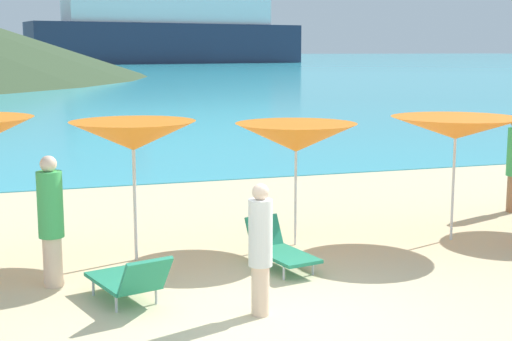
# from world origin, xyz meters

# --- Properties ---
(ground_plane) EXTENTS (50.00, 100.00, 0.30)m
(ground_plane) POSITION_xyz_m (0.00, 10.00, -0.15)
(ground_plane) COLOR beige
(ocean_water) EXTENTS (650.00, 440.00, 0.02)m
(ocean_water) POSITION_xyz_m (0.00, 229.43, 0.01)
(ocean_water) COLOR #38B7CC
(ocean_water) RESTS_ON ground_plane
(umbrella_3) EXTENTS (1.97, 1.97, 2.14)m
(umbrella_3) POSITION_xyz_m (-1.22, 3.15, 1.92)
(umbrella_3) COLOR silver
(umbrella_3) RESTS_ON ground_plane
(umbrella_4) EXTENTS (2.00, 2.00, 2.02)m
(umbrella_4) POSITION_xyz_m (1.42, 3.21, 1.79)
(umbrella_4) COLOR silver
(umbrella_4) RESTS_ON ground_plane
(umbrella_5) EXTENTS (2.23, 2.23, 2.10)m
(umbrella_5) POSITION_xyz_m (4.07, 2.70, 1.91)
(umbrella_5) COLOR silver
(umbrella_5) RESTS_ON ground_plane
(lounge_chair_2) EXTENTS (0.98, 1.53, 0.73)m
(lounge_chair_2) POSITION_xyz_m (-1.62, 1.18, 0.32)
(lounge_chair_2) COLOR #268C66
(lounge_chair_2) RESTS_ON ground_plane
(lounge_chair_6) EXTENTS (0.81, 1.39, 0.70)m
(lounge_chair_6) POSITION_xyz_m (0.72, 2.04, 0.30)
(lounge_chair_6) COLOR #268C66
(lounge_chair_6) RESTS_ON ground_plane
(beachgoer_2) EXTENTS (0.34, 0.34, 1.81)m
(beachgoer_2) POSITION_xyz_m (-2.51, 2.21, 0.96)
(beachgoer_2) COLOR beige
(beachgoer_2) RESTS_ON ground_plane
(beachgoer_3) EXTENTS (0.29, 0.29, 1.63)m
(beachgoer_3) POSITION_xyz_m (-0.17, 0.28, 0.87)
(beachgoer_3) COLOR beige
(beachgoer_3) RESTS_ON ground_plane
(cruise_ship) EXTENTS (62.25, 21.13, 21.63)m
(cruise_ship) POSITION_xyz_m (30.80, 155.12, 8.26)
(cruise_ship) COLOR #262D47
(cruise_ship) RESTS_ON ocean_water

